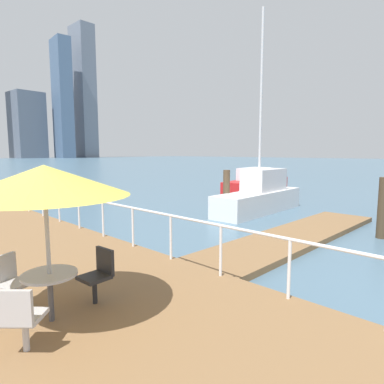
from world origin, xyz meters
name	(u,v)px	position (x,y,z in m)	size (l,w,h in m)	color
ground_plane	(60,202)	(0.00, 20.00, 0.00)	(300.00, 300.00, 0.00)	slate
floating_dock	(291,238)	(1.67, 6.29, 0.09)	(10.35, 2.00, 0.18)	olive
boardwalk_railing	(150,220)	(-3.15, 7.59, 1.23)	(0.06, 25.78, 1.08)	white
dock_piling_1	(226,192)	(3.82, 10.70, 1.05)	(0.32, 0.32, 2.09)	brown
dock_piling_3	(383,208)	(4.15, 4.25, 1.04)	(0.34, 0.34, 2.08)	#473826
moored_boat_1	(260,195)	(5.50, 9.95, 0.83)	(6.04, 1.82, 9.47)	white
moored_boat_2	(257,184)	(11.49, 14.06, 0.69)	(7.31, 3.01, 1.83)	red
cafe_table_round	(50,278)	(-6.33, 5.99, 1.07)	(0.80, 0.80, 0.74)	#ADADB2
patio_umbrella	(44,181)	(-6.33, 5.99, 2.51)	(2.42, 2.42, 2.34)	#B2B2B7
cafe_chair_0	(99,271)	(-5.48, 6.05, 0.93)	(0.50, 0.47, 0.90)	#262628
cafe_chair_1	(9,279)	(-6.65, 6.78, 0.93)	(0.58, 0.60, 0.90)	#B7B7BC
cafe_chair_2	(20,315)	(-6.94, 5.40, 0.93)	(0.64, 0.64, 0.90)	#B7B7BC
skyline_tower_5	(28,126)	(51.81, 171.03, 15.59)	(13.29, 13.41, 31.19)	slate
skyline_tower_6	(62,99)	(65.21, 161.09, 28.38)	(6.22, 12.53, 56.76)	slate
skyline_tower_7	(84,93)	(79.44, 166.81, 33.84)	(8.02, 13.49, 67.69)	slate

